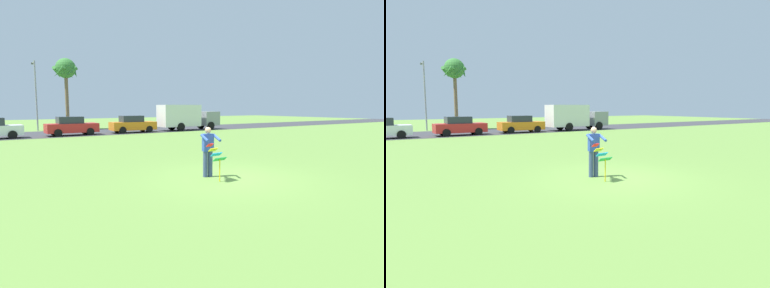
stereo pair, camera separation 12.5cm
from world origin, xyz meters
TOP-DOWN VIEW (x-y plane):
  - ground_plane at (0.00, 0.00)m, footprint 120.00×120.00m
  - road_strip at (0.00, 22.56)m, footprint 120.00×8.00m
  - person_kite_flyer at (-0.50, 0.56)m, footprint 0.65×0.73m
  - kite_held at (-0.62, -0.07)m, footprint 0.52×0.66m
  - parked_car_red at (-0.56, 20.16)m, footprint 4.23×1.90m
  - parked_car_orange at (5.00, 20.16)m, footprint 4.25×1.94m
  - parked_truck_grey_van at (10.93, 20.16)m, footprint 6.71×2.14m
  - palm_tree_right_near at (0.90, 28.18)m, footprint 2.58×2.71m
  - streetlight_pole at (-2.16, 27.84)m, footprint 0.24×1.65m

SIDE VIEW (x-z plane):
  - ground_plane at x=0.00m, z-range 0.00..0.00m
  - road_strip at x=0.00m, z-range 0.00..0.01m
  - parked_car_red at x=-0.56m, z-range -0.03..1.57m
  - parked_car_orange at x=5.00m, z-range -0.03..1.57m
  - kite_held at x=-0.62m, z-range 0.22..1.43m
  - person_kite_flyer at x=-0.50m, z-range 0.09..1.82m
  - parked_truck_grey_van at x=10.93m, z-range 0.10..2.72m
  - streetlight_pole at x=-2.16m, z-range 0.50..7.50m
  - palm_tree_right_near at x=0.90m, z-range 2.43..9.97m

